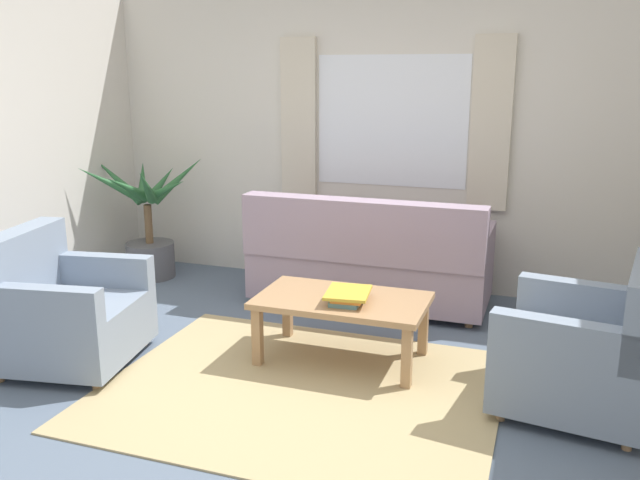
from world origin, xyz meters
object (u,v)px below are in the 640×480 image
Objects in this scene: couch at (368,261)px; potted_plant at (147,228)px; armchair_right at (588,351)px; coffee_table at (342,306)px; armchair_left at (63,311)px; book_stack_on_table at (348,296)px.

potted_plant reaches higher than couch.
coffee_table is at bearing -88.28° from armchair_right.
armchair_left reaches higher than coffee_table.
potted_plant reaches higher than coffee_table.
book_stack_on_table is at bearing -86.19° from armchair_right.
coffee_table is 0.98× the size of potted_plant.
potted_plant reaches higher than armchair_left.
armchair_right reaches higher than book_stack_on_table.
book_stack_on_table is at bearing -28.37° from potted_plant.
couch is 1.20m from book_stack_on_table.
armchair_right is 2.60× the size of book_stack_on_table.
book_stack_on_table is (0.19, -1.18, 0.11)m from couch.
book_stack_on_table is at bearing -44.97° from coffee_table.
armchair_left is at bearing -73.71° from armchair_right.
armchair_left is 0.88× the size of coffee_table.
armchair_right is 1.44m from book_stack_on_table.
potted_plant is (-2.12, 0.07, 0.10)m from couch.
armchair_left is at bearing -162.57° from book_stack_on_table.
potted_plant is (-3.74, 1.36, 0.11)m from armchair_right.
couch is 1.69× the size of potted_plant.
potted_plant is at bearing 152.18° from coffee_table.
armchair_right is (3.20, 0.44, 0.00)m from armchair_left.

